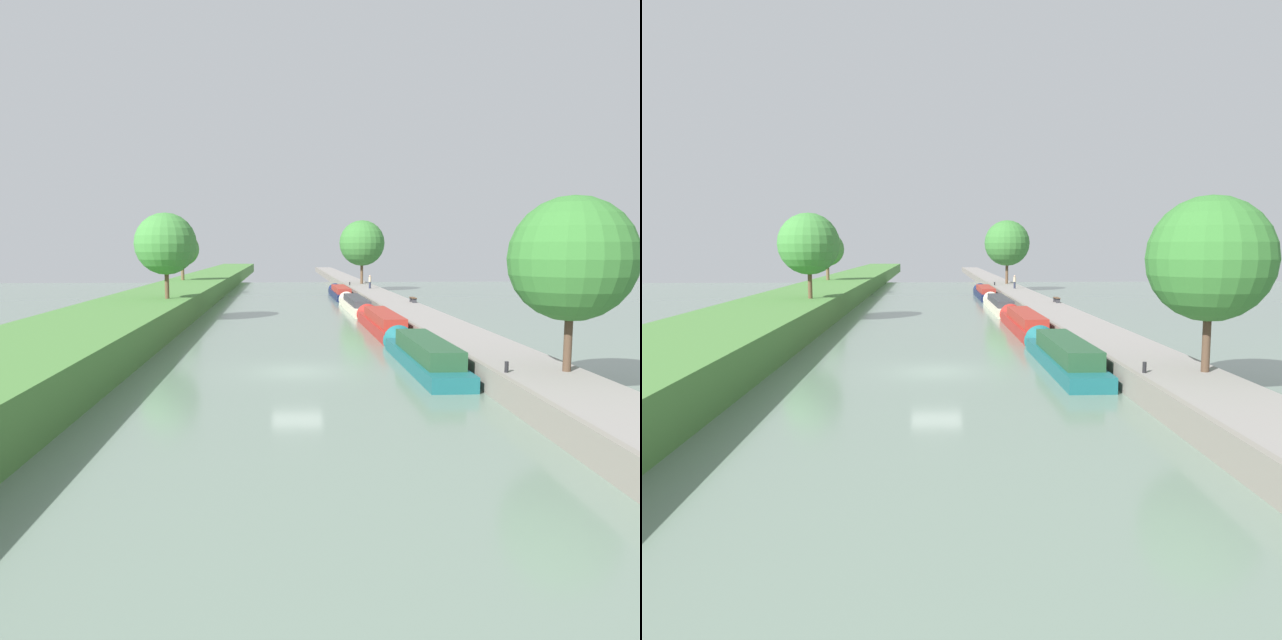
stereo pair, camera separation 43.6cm
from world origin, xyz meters
TOP-DOWN VIEW (x-y plane):
  - ground_plane at (0.00, 0.00)m, footprint 160.00×160.00m
  - left_grassy_bank at (-11.93, 0.00)m, footprint 7.67×260.00m
  - right_towpath at (9.99, 0.00)m, footprint 3.78×260.00m
  - stone_quay at (7.97, 0.00)m, footprint 0.25×260.00m
  - narrowboat_teal at (6.54, 1.26)m, footprint 2.06×12.86m
  - narrowboat_red at (6.61, 15.00)m, footprint 1.96×14.77m
  - narrowboat_cream at (6.49, 30.68)m, footprint 1.83×15.87m
  - narrowboat_navy at (6.45, 46.19)m, footprint 1.99×14.31m
  - tree_rightbank_near at (10.96, -5.89)m, footprint 5.08×5.08m
  - tree_rightbank_midnear at (10.50, 56.33)m, footprint 6.37×6.37m
  - tree_leftbank_downstream at (-13.39, 49.09)m, footprint 4.32×4.32m
  - tree_leftbank_upstream at (-10.03, 20.13)m, footprint 4.96×4.96m
  - person_walking at (10.21, 46.09)m, footprint 0.34×0.34m
  - mooring_bollard_near at (8.40, -5.98)m, footprint 0.16×0.16m
  - mooring_bollard_far at (8.40, 52.73)m, footprint 0.16×0.16m
  - park_bench at (11.43, 26.22)m, footprint 0.44×1.50m

SIDE VIEW (x-z plane):
  - ground_plane at x=0.00m, z-range 0.00..0.00m
  - right_towpath at x=9.99m, z-range 0.00..1.08m
  - narrowboat_cream at x=6.49m, z-range -0.37..1.49m
  - stone_quay at x=7.97m, z-range 0.00..1.13m
  - narrowboat_navy at x=6.45m, z-range -0.40..1.58m
  - narrowboat_red at x=6.61m, z-range -0.40..1.65m
  - narrowboat_teal at x=6.54m, z-range -0.47..1.73m
  - left_grassy_bank at x=-11.93m, z-range 0.00..2.05m
  - mooring_bollard_near at x=8.40m, z-range 1.08..1.53m
  - mooring_bollard_far at x=8.40m, z-range 1.08..1.53m
  - park_bench at x=11.43m, z-range 1.19..1.66m
  - person_walking at x=10.21m, z-range 1.12..2.78m
  - tree_rightbank_near at x=10.96m, z-range 2.11..9.27m
  - tree_leftbank_downstream at x=-13.39m, z-range 2.93..9.03m
  - tree_leftbank_upstream at x=-10.03m, z-range 3.00..9.89m
  - tree_rightbank_midnear at x=10.50m, z-range 2.34..11.24m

